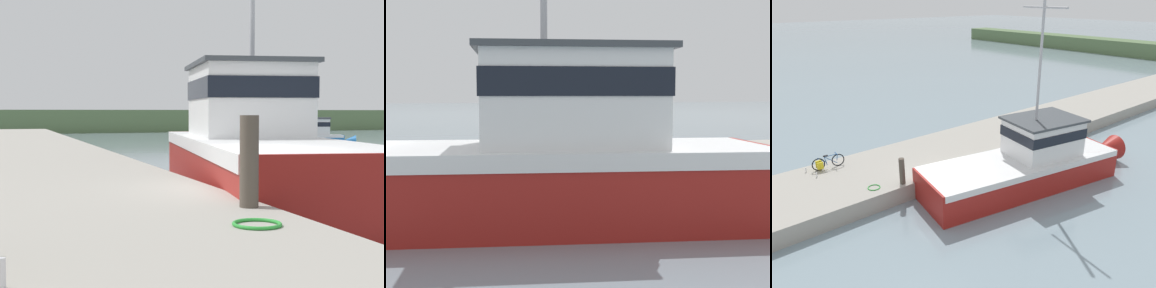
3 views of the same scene
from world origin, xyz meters
The scene contains 1 object.
fishing_boat_main centered at (1.92, 4.24, 1.36)m, with size 5.40×13.25×11.03m.
Camera 2 is at (13.62, 1.64, 2.69)m, focal length 55.00 mm.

